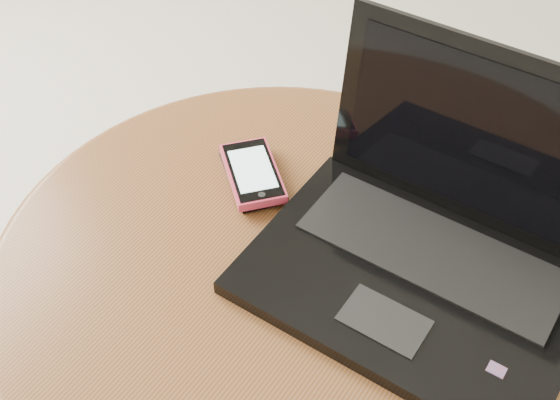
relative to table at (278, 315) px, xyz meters
The scene contains 4 objects.
table is the anchor object (origin of this frame).
laptop 0.22m from the table, 28.98° to the left, with size 0.33×0.26×0.22m.
phone_black 0.17m from the table, 137.72° to the left, with size 0.12×0.11×0.01m.
phone_pink 0.17m from the table, 138.10° to the left, with size 0.12×0.11×0.01m.
Camera 1 is at (0.16, -0.32, 1.09)m, focal length 45.51 mm.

